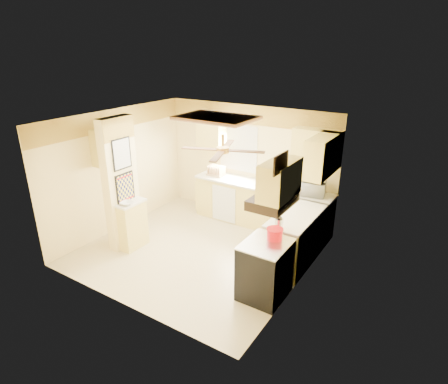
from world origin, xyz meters
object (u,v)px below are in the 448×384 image
Objects in this scene: dutch_oven at (275,234)px; kettle at (279,223)px; stove at (265,269)px; microwave at (312,188)px; bowl at (127,203)px.

dutch_oven is 1.27× the size of kettle.
stove is 1.76× the size of microwave.
microwave is 2.58× the size of kettle.
kettle is at bearing 12.56° from bowl.
kettle is at bearing 102.96° from dutch_oven.
stove is 0.75m from kettle.
kettle reaches higher than dutch_oven.
kettle is at bearing 83.49° from microwave.
microwave is 3.50m from bowl.
stove is at bearing 83.54° from microwave.
dutch_oven is at bearing -77.04° from kettle.
microwave is 1.66m from kettle.
bowl is at bearing -167.44° from kettle.
dutch_oven is (2.81, 0.32, 0.03)m from bowl.
microwave reaches higher than stove.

